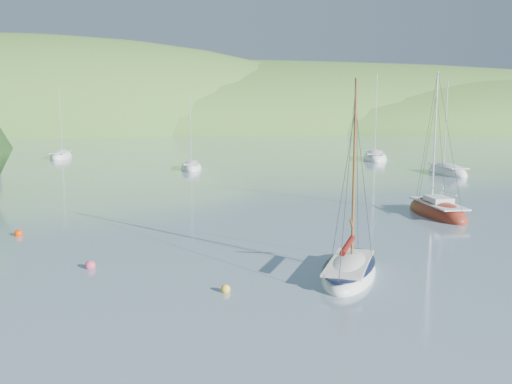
{
  "coord_description": "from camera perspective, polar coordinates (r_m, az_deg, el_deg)",
  "views": [
    {
      "loc": [
        -0.78,
        -22.18,
        7.29
      ],
      "look_at": [
        1.79,
        8.0,
        2.71
      ],
      "focal_mm": 40.0,
      "sensor_mm": 36.0,
      "label": 1
    }
  ],
  "objects": [
    {
      "name": "ground",
      "position": [
        23.36,
        -2.74,
        -9.59
      ],
      "size": [
        700.0,
        700.0,
        0.0
      ],
      "primitive_type": "plane",
      "color": "#7596A2",
      "rests_on": "ground"
    },
    {
      "name": "mooring_buoys",
      "position": [
        29.08,
        -17.15,
        -6.06
      ],
      "size": [
        11.82,
        11.31,
        0.48
      ],
      "color": "yellow",
      "rests_on": "ground"
    },
    {
      "name": "distant_sloop_c",
      "position": [
        85.3,
        -18.92,
        3.36
      ],
      "size": [
        2.88,
        7.45,
        10.49
      ],
      "rotation": [
        0.0,
        0.0,
        0.04
      ],
      "color": "white",
      "rests_on": "ground"
    },
    {
      "name": "daysailer_white",
      "position": [
        25.19,
        9.31,
        -7.83
      ],
      "size": [
        4.25,
        6.29,
        9.09
      ],
      "rotation": [
        0.0,
        0.0,
        -0.39
      ],
      "color": "white",
      "rests_on": "ground"
    },
    {
      "name": "sloop_red",
      "position": [
        40.35,
        17.65,
        -1.92
      ],
      "size": [
        2.79,
        7.14,
        10.38
      ],
      "rotation": [
        0.0,
        0.0,
        0.05
      ],
      "color": "maroon",
      "rests_on": "ground"
    },
    {
      "name": "distant_sloop_d",
      "position": [
        65.08,
        18.58,
        1.89
      ],
      "size": [
        2.91,
        7.64,
        10.79
      ],
      "rotation": [
        0.0,
        0.0,
        0.03
      ],
      "color": "white",
      "rests_on": "ground"
    },
    {
      "name": "distant_sloop_b",
      "position": [
        79.54,
        11.81,
        3.31
      ],
      "size": [
        5.13,
        9.31,
        12.58
      ],
      "rotation": [
        0.0,
        0.0,
        -0.24
      ],
      "color": "white",
      "rests_on": "ground"
    },
    {
      "name": "distant_sloop_a",
      "position": [
        66.74,
        -6.49,
        2.42
      ],
      "size": [
        2.6,
        6.75,
        9.52
      ],
      "rotation": [
        0.0,
        0.0,
        0.04
      ],
      "color": "white",
      "rests_on": "ground"
    },
    {
      "name": "shoreline_hills",
      "position": [
        194.94,
        -7.52,
        6.39
      ],
      "size": [
        690.0,
        135.0,
        56.0
      ],
      "color": "#32752C",
      "rests_on": "ground"
    }
  ]
}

